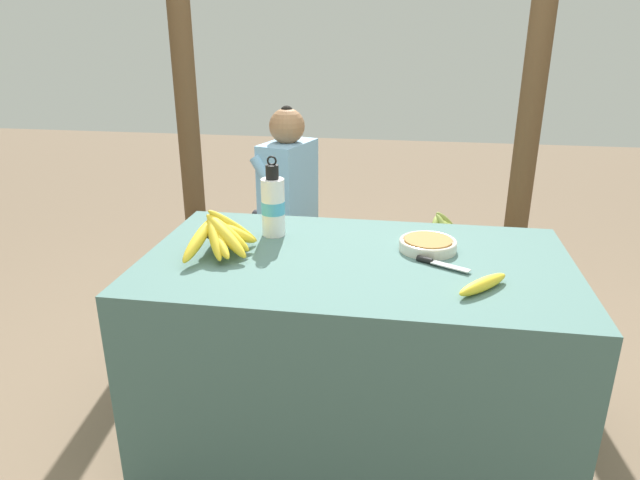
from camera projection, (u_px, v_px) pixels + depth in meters
The scene contains 12 objects.
ground_plane at pixel (352, 433), 2.21m from camera, with size 12.00×12.00×0.00m, color #75604C.
market_counter at pixel (354, 351), 2.08m from camera, with size 1.46×0.83×0.73m.
banana_bunch_ripe at pixel (221, 233), 1.97m from camera, with size 0.23×0.35×0.16m.
serving_bowl at pixel (428, 244), 2.01m from camera, with size 0.20×0.20×0.04m.
water_bottle at pixel (273, 205), 2.12m from camera, with size 0.09×0.09×0.30m.
loose_banana_front at pixel (483, 284), 1.71m from camera, with size 0.18×0.19×0.04m.
knife at pixel (435, 262), 1.89m from camera, with size 0.18×0.11×0.02m.
wooden_bench at pixel (343, 241), 3.21m from camera, with size 1.83×0.32×0.40m.
seated_vendor at pixel (281, 191), 3.15m from camera, with size 0.46×0.43×1.09m.
banana_bunch_green at pixel (443, 225), 3.09m from camera, with size 0.18×0.30×0.15m.
support_post_near at pixel (182, 55), 3.25m from camera, with size 0.13×0.13×2.63m.
support_post_far at pixel (537, 58), 2.96m from camera, with size 0.13×0.13×2.63m.
Camera 1 is at (0.16, -1.80, 1.49)m, focal length 32.00 mm.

